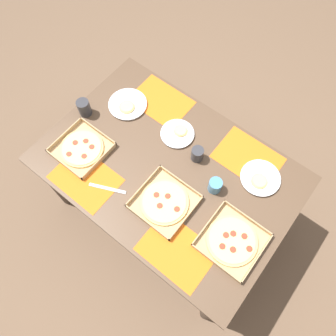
{
  "coord_description": "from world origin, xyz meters",
  "views": [
    {
      "loc": [
        -0.48,
        0.61,
        2.38
      ],
      "look_at": [
        0.0,
        0.0,
        0.73
      ],
      "focal_mm": 34.86,
      "sensor_mm": 36.0,
      "label": 1
    }
  ],
  "objects": [
    {
      "name": "ground_plane",
      "position": [
        0.0,
        0.0,
        0.0
      ],
      "size": [
        6.0,
        6.0,
        0.0
      ],
      "primitive_type": "plane",
      "color": "brown"
    },
    {
      "name": "dining_table",
      "position": [
        0.0,
        0.0,
        0.62
      ],
      "size": [
        1.42,
        0.97,
        0.73
      ],
      "color": "#3F3328",
      "rests_on": "ground_plane"
    },
    {
      "name": "placemat_near_left",
      "position": [
        -0.32,
        -0.33,
        0.73
      ],
      "size": [
        0.36,
        0.26,
        0.0
      ],
      "primitive_type": "cube",
      "color": "orange",
      "rests_on": "dining_table"
    },
    {
      "name": "placemat_near_right",
      "position": [
        0.32,
        -0.33,
        0.73
      ],
      "size": [
        0.36,
        0.26,
        0.0
      ],
      "primitive_type": "cube",
      "color": "orange",
      "rests_on": "dining_table"
    },
    {
      "name": "placemat_far_left",
      "position": [
        -0.32,
        0.33,
        0.73
      ],
      "size": [
        0.36,
        0.26,
        0.0
      ],
      "primitive_type": "cube",
      "color": "orange",
      "rests_on": "dining_table"
    },
    {
      "name": "placemat_far_right",
      "position": [
        0.32,
        0.33,
        0.73
      ],
      "size": [
        0.36,
        0.26,
        0.0
      ],
      "primitive_type": "cube",
      "color": "orange",
      "rests_on": "dining_table"
    },
    {
      "name": "pizza_box_corner_right",
      "position": [
        -0.51,
        0.12,
        0.74
      ],
      "size": [
        0.3,
        0.3,
        0.04
      ],
      "color": "tan",
      "rests_on": "dining_table"
    },
    {
      "name": "pizza_box_corner_left",
      "position": [
        -0.11,
        0.17,
        0.74
      ],
      "size": [
        0.3,
        0.3,
        0.04
      ],
      "color": "tan",
      "rests_on": "dining_table"
    },
    {
      "name": "pizza_box_center",
      "position": [
        0.46,
        0.21,
        0.74
      ],
      "size": [
        0.28,
        0.28,
        0.04
      ],
      "color": "tan",
      "rests_on": "dining_table"
    },
    {
      "name": "plate_middle",
      "position": [
        0.46,
        -0.18,
        0.73
      ],
      "size": [
        0.24,
        0.24,
        0.03
      ],
      "color": "white",
      "rests_on": "dining_table"
    },
    {
      "name": "plate_far_left",
      "position": [
        0.09,
        -0.21,
        0.73
      ],
      "size": [
        0.2,
        0.2,
        0.03
      ],
      "color": "white",
      "rests_on": "dining_table"
    },
    {
      "name": "plate_near_left",
      "position": [
        -0.44,
        -0.26,
        0.73
      ],
      "size": [
        0.22,
        0.22,
        0.03
      ],
      "color": "white",
      "rests_on": "dining_table"
    },
    {
      "name": "cup_dark",
      "position": [
        -0.09,
        -0.15,
        0.77
      ],
      "size": [
        0.07,
        0.07,
        0.09
      ],
      "primitive_type": "cylinder",
      "color": "#333338",
      "rests_on": "dining_table"
    },
    {
      "name": "cup_clear_right",
      "position": [
        -0.27,
        -0.06,
        0.77
      ],
      "size": [
        0.07,
        0.07,
        0.09
      ],
      "primitive_type": "cylinder",
      "color": "teal",
      "rests_on": "dining_table"
    },
    {
      "name": "cup_red",
      "position": [
        0.62,
        0.02,
        0.78
      ],
      "size": [
        0.08,
        0.08,
        0.11
      ],
      "primitive_type": "cylinder",
      "color": "#333338",
      "rests_on": "dining_table"
    },
    {
      "name": "knife_by_near_right",
      "position": [
        0.18,
        0.3,
        0.73
      ],
      "size": [
        0.2,
        0.1,
        0.0
      ],
      "primitive_type": "cube",
      "rotation": [
        0.0,
        0.0,
        0.43
      ],
      "color": "#B7B7BC",
      "rests_on": "dining_table"
    }
  ]
}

